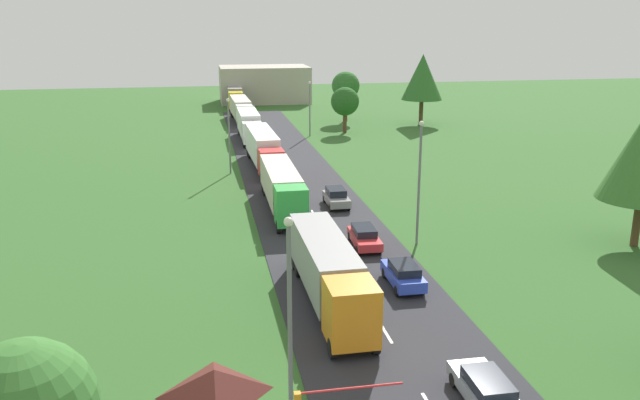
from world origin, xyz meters
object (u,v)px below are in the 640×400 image
(truck_third, at_px, (263,148))
(truck_sixth, at_px, (235,96))
(car_fourth, at_px, (336,197))
(distant_building, at_px, (264,84))
(lamppost_third, at_px, (229,132))
(tree_lime, at_px, (346,86))
(truck_second, at_px, (282,186))
(lamppost_second, at_px, (419,177))
(car_second, at_px, (403,274))
(lamppost_fourth, at_px, (310,106))
(tree_birch, at_px, (422,77))
(barrier_gate, at_px, (316,398))
(truck_fifth, at_px, (241,108))
(tree_maple, at_px, (345,102))
(car_lead, at_px, (486,389))
(lamppost_lead, at_px, (290,318))
(car_third, at_px, (364,237))
(truck_fourth, at_px, (249,124))
(truck_lead, at_px, (329,270))

(truck_third, xyz_separation_m, truck_sixth, (-0.18, 49.97, -0.06))
(car_fourth, relative_size, distant_building, 0.24)
(lamppost_third, distance_m, tree_lime, 38.12)
(truck_third, distance_m, tree_lime, 34.41)
(truck_second, relative_size, lamppost_third, 1.74)
(car_fourth, relative_size, lamppost_second, 0.45)
(car_second, height_order, distant_building, distant_building)
(lamppost_fourth, height_order, tree_birch, tree_birch)
(truck_sixth, height_order, barrier_gate, truck_sixth)
(truck_fifth, relative_size, lamppost_second, 1.51)
(truck_second, relative_size, tree_maple, 2.13)
(car_lead, xyz_separation_m, tree_birch, (22.00, 72.39, 6.37))
(truck_second, height_order, lamppost_lead, lamppost_lead)
(tree_maple, bearing_deg, tree_birch, 20.92)
(truck_sixth, xyz_separation_m, tree_lime, (16.16, -19.68, 3.40))
(truck_fifth, distance_m, tree_birch, 28.43)
(distant_building, bearing_deg, truck_third, -95.92)
(car_lead, height_order, car_fourth, car_fourth)
(car_lead, bearing_deg, car_third, 90.46)
(car_fourth, relative_size, tree_lime, 0.52)
(car_second, distance_m, distant_building, 91.61)
(truck_sixth, distance_m, car_second, 84.60)
(truck_second, bearing_deg, truck_third, 89.72)
(truck_fourth, bearing_deg, barrier_gate, -92.04)
(truck_fifth, xyz_separation_m, lamppost_lead, (-3.51, -80.57, 2.90))
(truck_lead, bearing_deg, truck_fourth, 90.35)
(lamppost_fourth, bearing_deg, truck_fourth, -168.65)
(lamppost_third, xyz_separation_m, tree_maple, (17.34, 22.44, -0.03))
(truck_sixth, bearing_deg, tree_lime, -50.60)
(distant_building, bearing_deg, tree_lime, -69.44)
(car_third, relative_size, tree_maple, 0.69)
(truck_third, bearing_deg, barrier_gate, -93.07)
(barrier_gate, height_order, lamppost_second, lamppost_second)
(truck_sixth, bearing_deg, truck_fourth, -90.10)
(car_third, bearing_deg, lamppost_lead, -111.77)
(car_third, bearing_deg, truck_third, 99.39)
(truck_fourth, bearing_deg, tree_maple, 14.42)
(lamppost_third, relative_size, tree_lime, 1.02)
(lamppost_lead, bearing_deg, lamppost_third, 90.04)
(tree_lime, bearing_deg, tree_birch, -25.88)
(truck_second, distance_m, distant_building, 73.98)
(car_third, height_order, lamppost_second, lamppost_second)
(truck_lead, distance_m, lamppost_third, 34.16)
(tree_maple, bearing_deg, lamppost_third, -127.70)
(lamppost_second, height_order, tree_lime, lamppost_second)
(tree_maple, bearing_deg, truck_third, -124.03)
(truck_second, xyz_separation_m, lamppost_lead, (-3.63, -30.99, 2.90))
(lamppost_fourth, bearing_deg, truck_third, -114.28)
(car_lead, height_order, lamppost_second, lamppost_second)
(truck_sixth, bearing_deg, tree_birch, -42.81)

